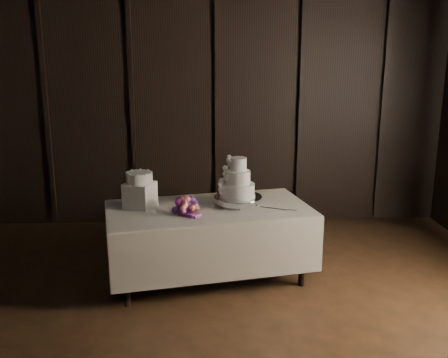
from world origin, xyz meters
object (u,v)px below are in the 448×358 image
(small_cake, at_px, (139,178))
(box_pedestal, at_px, (140,195))
(display_table, at_px, (209,240))
(bouquet, at_px, (185,205))
(cake_stand, at_px, (238,201))
(wedding_cake, at_px, (235,182))

(small_cake, bearing_deg, box_pedestal, 0.00)
(display_table, xyz_separation_m, bouquet, (-0.23, -0.14, 0.41))
(bouquet, distance_m, small_cake, 0.54)
(cake_stand, xyz_separation_m, small_cake, (-0.97, -0.04, 0.26))
(display_table, distance_m, box_pedestal, 0.83)
(wedding_cake, xyz_separation_m, box_pedestal, (-0.94, -0.02, -0.12))
(display_table, bearing_deg, bouquet, -160.86)
(wedding_cake, bearing_deg, cake_stand, 34.14)
(bouquet, bearing_deg, display_table, 30.68)
(display_table, height_order, small_cake, small_cake)
(display_table, height_order, bouquet, bouquet)
(cake_stand, height_order, small_cake, small_cake)
(box_pedestal, xyz_separation_m, small_cake, (0.00, 0.00, 0.18))
(display_table, distance_m, small_cake, 0.94)
(wedding_cake, bearing_deg, bouquet, -153.65)
(cake_stand, distance_m, small_cake, 1.01)
(wedding_cake, relative_size, box_pedestal, 1.52)
(cake_stand, bearing_deg, small_cake, -177.84)
(cake_stand, relative_size, wedding_cake, 1.23)
(cake_stand, relative_size, box_pedestal, 1.86)
(bouquet, relative_size, small_cake, 1.56)
(cake_stand, distance_m, box_pedestal, 0.98)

